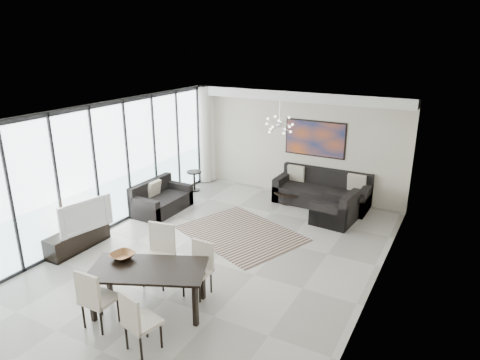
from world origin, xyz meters
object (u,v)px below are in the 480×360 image
Objects in this scene: television at (83,215)px; dining_table at (148,273)px; tv_console at (78,239)px; sofa_main at (322,193)px; coffee_table at (290,195)px.

television reaches higher than dining_table.
tv_console is 0.70× the size of dining_table.
sofa_main is 1.20× the size of dining_table.
coffee_table is at bearing -161.13° from sofa_main.
tv_console is 2.90m from dining_table.
coffee_table is 0.37× the size of sofa_main.
dining_table is (-0.16, -5.56, 0.49)m from coffee_table.
dining_table is at bearing -99.53° from television.
sofa_main reaches higher than tv_console.
television reaches higher than tv_console.
sofa_main is at bearing 53.19° from tv_console.
tv_console is 1.23× the size of television.
television reaches higher than sofa_main.
tv_console is at bearing -126.81° from sofa_main.
television is 2.74m from dining_table.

